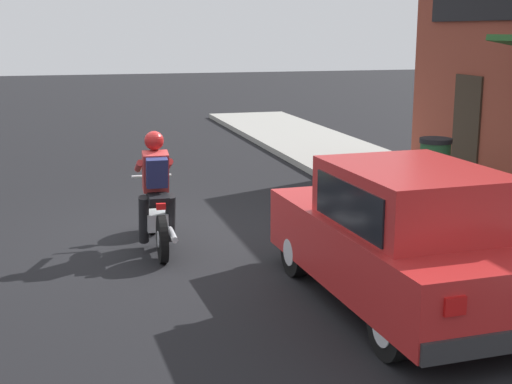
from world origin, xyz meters
The scene contains 5 objects.
ground_plane centered at (0.00, 0.00, 0.00)m, with size 80.00×80.00×0.00m, color black.
sidewalk_curb centered at (4.75, 3.00, 0.07)m, with size 2.60×22.00×0.14m, color #9E9B93.
motorcycle_with_rider centered at (-0.31, -0.43, 0.68)m, with size 0.56×2.02×1.62m.
car_hatchback centered at (1.93, -3.28, 0.77)m, with size 1.79×3.84×1.57m.
trash_bin centered at (4.71, 0.96, 0.64)m, with size 0.56×0.56×0.98m.
Camera 1 is at (-1.52, -9.90, 2.93)m, focal length 50.00 mm.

